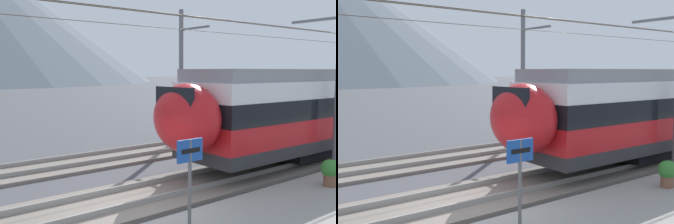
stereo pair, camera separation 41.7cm
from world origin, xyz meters
The scene contains 8 objects.
ground_plane centered at (0.00, 0.00, 0.00)m, with size 400.00×400.00×0.00m, color #4C4C51.
track_near centered at (0.00, 1.14, 0.07)m, with size 120.00×3.00×0.28m.
track_far centered at (0.00, 6.29, 0.07)m, with size 120.00×3.00×0.28m.
train_far_track centered at (21.08, 6.29, 2.22)m, with size 24.02×2.85×4.27m.
catenary_mast_mid centered at (8.46, -0.62, 4.11)m, with size 46.78×2.20×7.89m.
catenary_mast_far_side centered at (8.47, 8.13, 3.80)m, with size 46.78×2.32×7.09m.
platform_sign centered at (0.27, -1.88, 1.77)m, with size 0.70×0.08×2.01m.
potted_plant_platform_edge centered at (5.74, -2.10, 0.78)m, with size 0.56×0.56×0.82m.
Camera 1 is at (-5.23, -8.19, 3.78)m, focal length 41.48 mm.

